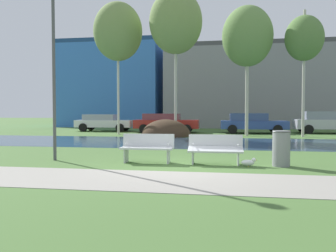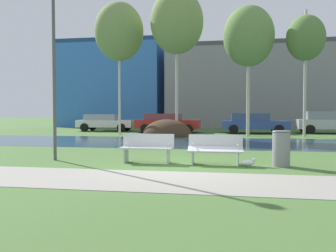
# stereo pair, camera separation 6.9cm
# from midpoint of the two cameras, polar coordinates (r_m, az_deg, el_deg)

# --- Properties ---
(ground_plane) EXTENTS (120.00, 120.00, 0.00)m
(ground_plane) POSITION_cam_midpoint_polar(r_m,az_deg,el_deg) (19.77, 5.46, -2.17)
(ground_plane) COLOR #476B33
(paved_path_strip) EXTENTS (60.00, 2.42, 0.01)m
(paved_path_strip) POSITION_cam_midpoint_polar(r_m,az_deg,el_deg) (8.02, -0.67, -8.82)
(paved_path_strip) COLOR gray
(paved_path_strip) RESTS_ON ground
(river_band) EXTENTS (80.00, 6.47, 0.01)m
(river_band) POSITION_cam_midpoint_polar(r_m,az_deg,el_deg) (17.77, 4.99, -2.66)
(river_band) COLOR #2D475B
(river_band) RESTS_ON ground
(soil_mound) EXTENTS (3.15, 2.90, 2.13)m
(soil_mound) POSITION_cam_midpoint_polar(r_m,az_deg,el_deg) (22.39, -0.40, -1.63)
(soil_mound) COLOR #423021
(soil_mound) RESTS_ON ground
(bench_left) EXTENTS (1.61, 0.60, 0.87)m
(bench_left) POSITION_cam_midpoint_polar(r_m,az_deg,el_deg) (10.76, -3.54, -3.44)
(bench_left) COLOR silver
(bench_left) RESTS_ON ground
(bench_right) EXTENTS (1.61, 0.60, 0.87)m
(bench_right) POSITION_cam_midpoint_polar(r_m,az_deg,el_deg) (10.49, 7.48, -3.61)
(bench_right) COLOR silver
(bench_right) RESTS_ON ground
(trash_bin) EXTENTS (0.52, 0.52, 1.01)m
(trash_bin) POSITION_cam_midpoint_polar(r_m,az_deg,el_deg) (10.52, 17.63, -3.39)
(trash_bin) COLOR gray
(trash_bin) RESTS_ON ground
(seagull) EXTENTS (0.45, 0.17, 0.26)m
(seagull) POSITION_cam_midpoint_polar(r_m,az_deg,el_deg) (10.19, 12.69, -5.74)
(seagull) COLOR white
(seagull) RESTS_ON ground
(streetlamp) EXTENTS (0.32, 0.32, 5.60)m
(streetlamp) POSITION_cam_midpoint_polar(r_m,az_deg,el_deg) (12.00, -18.17, 12.59)
(streetlamp) COLOR #4C4C51
(streetlamp) RESTS_ON ground
(birch_far_left) EXTENTS (3.27, 3.27, 8.89)m
(birch_far_left) POSITION_cam_midpoint_polar(r_m,az_deg,el_deg) (24.76, -8.17, 14.84)
(birch_far_left) COLOR beige
(birch_far_left) RESTS_ON ground
(birch_left) EXTENTS (3.37, 3.37, 9.28)m
(birch_left) POSITION_cam_midpoint_polar(r_m,az_deg,el_deg) (23.34, 1.17, 16.41)
(birch_left) COLOR #BCB7A8
(birch_left) RESTS_ON ground
(birch_center_left) EXTENTS (3.18, 3.18, 8.21)m
(birch_center_left) POSITION_cam_midpoint_polar(r_m,az_deg,el_deg) (23.48, 12.62, 13.91)
(birch_center_left) COLOR #BCB7A8
(birch_center_left) RESTS_ON ground
(birch_center) EXTENTS (2.30, 2.30, 7.71)m
(birch_center) POSITION_cam_midpoint_polar(r_m,az_deg,el_deg) (23.56, 21.06, 13.03)
(birch_center) COLOR #BCB7A8
(birch_center) RESTS_ON ground
(parked_van_nearest_white) EXTENTS (4.50, 2.11, 1.33)m
(parked_van_nearest_white) POSITION_cam_midpoint_polar(r_m,az_deg,el_deg) (28.43, -10.41, 0.63)
(parked_van_nearest_white) COLOR silver
(parked_van_nearest_white) RESTS_ON ground
(parked_sedan_second_red) EXTENTS (4.79, 2.23, 1.40)m
(parked_sedan_second_red) POSITION_cam_midpoint_polar(r_m,az_deg,el_deg) (26.15, -0.47, 0.60)
(parked_sedan_second_red) COLOR maroon
(parked_sedan_second_red) RESTS_ON ground
(parked_hatch_third_blue) EXTENTS (4.69, 2.16, 1.43)m
(parked_hatch_third_blue) POSITION_cam_midpoint_polar(r_m,az_deg,el_deg) (25.90, 13.33, 0.54)
(parked_hatch_third_blue) COLOR #2D4793
(parked_hatch_third_blue) RESTS_ON ground
(parked_wagon_fourth_silver) EXTENTS (4.46, 2.15, 1.57)m
(parked_wagon_fourth_silver) POSITION_cam_midpoint_polar(r_m,az_deg,el_deg) (27.47, 23.99, 0.62)
(parked_wagon_fourth_silver) COLOR #B2B5BC
(parked_wagon_fourth_silver) RESTS_ON ground
(building_blue_store) EXTENTS (10.33, 6.62, 8.71)m
(building_blue_store) POSITION_cam_midpoint_polar(r_m,az_deg,el_deg) (37.95, -8.83, 6.56)
(building_blue_store) COLOR #3870C6
(building_blue_store) RESTS_ON ground
(building_grey_warehouse) EXTENTS (17.43, 7.09, 7.95)m
(building_grey_warehouse) POSITION_cam_midpoint_polar(r_m,az_deg,el_deg) (36.10, 13.99, 6.13)
(building_grey_warehouse) COLOR gray
(building_grey_warehouse) RESTS_ON ground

